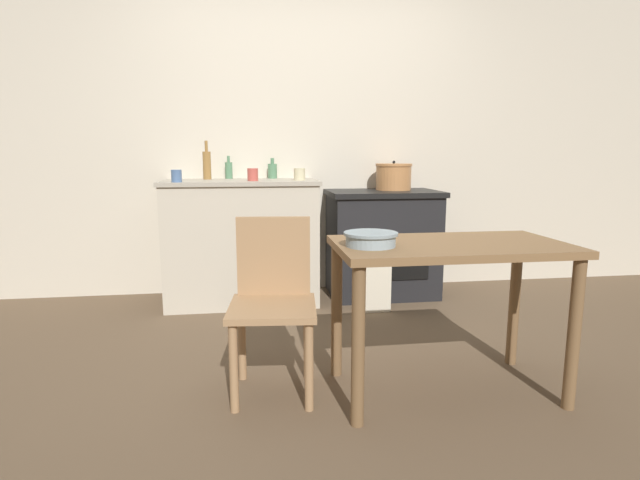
% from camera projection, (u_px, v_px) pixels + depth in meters
% --- Properties ---
extents(ground_plane, '(14.00, 14.00, 0.00)m').
position_uv_depth(ground_plane, '(331.00, 361.00, 2.76)').
color(ground_plane, brown).
extents(wall_back, '(8.00, 0.07, 2.55)m').
position_uv_depth(wall_back, '(299.00, 136.00, 4.09)').
color(wall_back, beige).
rests_on(wall_back, ground_plane).
extents(counter_cabinet, '(1.15, 0.63, 0.94)m').
position_uv_depth(counter_cabinet, '(242.00, 241.00, 3.83)').
color(counter_cabinet, beige).
rests_on(counter_cabinet, ground_plane).
extents(stove, '(0.87, 0.59, 0.84)m').
position_uv_depth(stove, '(382.00, 243.00, 4.01)').
color(stove, black).
rests_on(stove, ground_plane).
extents(work_table, '(1.06, 0.59, 0.73)m').
position_uv_depth(work_table, '(449.00, 268.00, 2.32)').
color(work_table, olive).
rests_on(work_table, ground_plane).
extents(chair, '(0.44, 0.44, 0.83)m').
position_uv_depth(chair, '(273.00, 299.00, 2.38)').
color(chair, '#A87F56').
rests_on(chair, ground_plane).
extents(flour_sack, '(0.22, 0.15, 0.39)m').
position_uv_depth(flour_sack, '(374.00, 284.00, 3.64)').
color(flour_sack, beige).
rests_on(flour_sack, ground_plane).
extents(stock_pot, '(0.29, 0.29, 0.23)m').
position_uv_depth(stock_pot, '(394.00, 177.00, 4.00)').
color(stock_pot, '#B77A47').
rests_on(stock_pot, stove).
extents(mixing_bowl_large, '(0.24, 0.24, 0.06)m').
position_uv_depth(mixing_bowl_large, '(371.00, 238.00, 2.20)').
color(mixing_bowl_large, '#93A8B2').
rests_on(mixing_bowl_large, work_table).
extents(bottle_far_left, '(0.06, 0.06, 0.29)m').
position_uv_depth(bottle_far_left, '(207.00, 165.00, 3.83)').
color(bottle_far_left, olive).
rests_on(bottle_far_left, counter_cabinet).
extents(bottle_left, '(0.06, 0.06, 0.18)m').
position_uv_depth(bottle_left, '(229.00, 170.00, 3.95)').
color(bottle_left, '#517F5B').
rests_on(bottle_left, counter_cabinet).
extents(bottle_mid_left, '(0.07, 0.07, 0.16)m').
position_uv_depth(bottle_mid_left, '(272.00, 171.00, 4.00)').
color(bottle_mid_left, '#517F5B').
rests_on(bottle_mid_left, counter_cabinet).
extents(cup_center_left, '(0.07, 0.07, 0.09)m').
position_uv_depth(cup_center_left, '(176.00, 176.00, 3.45)').
color(cup_center_left, '#4C6B99').
rests_on(cup_center_left, counter_cabinet).
extents(cup_center, '(0.08, 0.08, 0.09)m').
position_uv_depth(cup_center, '(300.00, 174.00, 3.71)').
color(cup_center, beige).
rests_on(cup_center, counter_cabinet).
extents(cup_center_right, '(0.08, 0.08, 0.09)m').
position_uv_depth(cup_center_right, '(253.00, 175.00, 3.63)').
color(cup_center_right, '#B74C42').
rests_on(cup_center_right, counter_cabinet).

